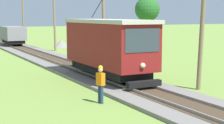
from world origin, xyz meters
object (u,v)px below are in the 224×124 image
object	(u,v)px
utility_pole_near_tram	(203,16)
gravel_pile	(61,44)
utility_pole_distant	(23,18)
freight_car	(13,35)
red_tram	(108,46)
utility_pole_mid	(103,23)
tree_left_far	(147,10)
utility_pole_far	(54,18)
second_worker	(141,60)
track_worker	(101,83)

from	to	relation	value
utility_pole_near_tram	gravel_pile	bearing A→B (deg)	85.56
utility_pole_distant	gravel_pile	world-z (taller)	utility_pole_distant
freight_car	utility_pole_distant	world-z (taller)	utility_pole_distant
red_tram	utility_pole_mid	world-z (taller)	utility_pole_mid
freight_car	tree_left_far	xyz separation A→B (m)	(15.69, -7.77, 3.27)
freight_car	utility_pole_distant	size ratio (longest dim) A/B	0.72
utility_pole_mid	tree_left_far	xyz separation A→B (m)	(12.53, 12.72, 1.38)
utility_pole_far	utility_pole_near_tram	bearing A→B (deg)	-90.00
freight_car	utility_pole_distant	distance (m)	8.37
utility_pole_distant	tree_left_far	size ratio (longest dim) A/B	1.12
second_worker	tree_left_far	size ratio (longest dim) A/B	0.28
utility_pole_near_tram	second_worker	size ratio (longest dim) A/B	4.42
freight_car	tree_left_far	distance (m)	17.81
gravel_pile	utility_pole_near_tram	bearing A→B (deg)	-94.44
utility_pole_far	tree_left_far	world-z (taller)	utility_pole_far
red_tram	second_worker	world-z (taller)	red_tram
utility_pole_far	track_worker	bearing A→B (deg)	-103.71
red_tram	utility_pole_far	size ratio (longest dim) A/B	1.16
utility_pole_far	second_worker	xyz separation A→B (m)	(-0.09, -18.94, -2.78)
utility_pole_mid	utility_pole_distant	size ratio (longest dim) A/B	0.92
utility_pole_near_tram	utility_pole_mid	world-z (taller)	utility_pole_near_tram
utility_pole_far	gravel_pile	world-z (taller)	utility_pole_far
red_tram	track_worker	xyz separation A→B (m)	(-2.99, -5.14, -1.21)
utility_pole_near_tram	utility_pole_distant	distance (m)	40.03
tree_left_far	red_tram	bearing A→B (deg)	-128.27
utility_pole_near_tram	second_worker	distance (m)	6.79
red_tram	freight_car	distance (m)	27.66
gravel_pile	freight_car	bearing A→B (deg)	147.85
freight_car	utility_pole_far	size ratio (longest dim) A/B	0.71
red_tram	utility_pole_distant	size ratio (longest dim) A/B	1.18
utility_pole_far	second_worker	world-z (taller)	utility_pole_far
utility_pole_near_tram	tree_left_far	xyz separation A→B (m)	(12.53, 24.82, 0.79)
utility_pole_distant	second_worker	distance (m)	34.08
freight_car	gravel_pile	size ratio (longest dim) A/B	2.28
red_tram	utility_pole_mid	distance (m)	7.93
utility_pole_near_tram	track_worker	bearing A→B (deg)	-178.11
utility_pole_mid	utility_pole_far	size ratio (longest dim) A/B	0.91
utility_pole_distant	tree_left_far	xyz separation A→B (m)	(12.53, -15.21, 1.11)
red_tram	gravel_pile	bearing A→B (deg)	77.38
gravel_pile	second_worker	distance (m)	23.25
utility_pole_mid	gravel_pile	xyz separation A→B (m)	(2.26, 17.08, -2.98)
red_tram	gravel_pile	world-z (taller)	red_tram
second_worker	red_tram	bearing A→B (deg)	-179.63
utility_pole_distant	gravel_pile	size ratio (longest dim) A/B	3.19
utility_pole_distant	second_worker	bearing A→B (deg)	-90.15
utility_pole_mid	tree_left_far	size ratio (longest dim) A/B	1.04
tree_left_far	track_worker	bearing A→B (deg)	-126.73
utility_pole_distant	gravel_pile	bearing A→B (deg)	-78.21
track_worker	second_worker	size ratio (longest dim) A/B	1.00
gravel_pile	tree_left_far	world-z (taller)	tree_left_far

